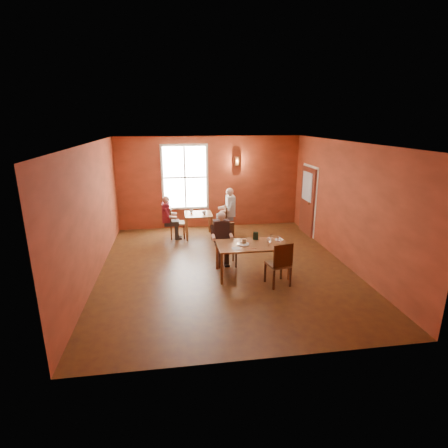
{
  "coord_description": "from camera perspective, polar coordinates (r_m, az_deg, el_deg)",
  "views": [
    {
      "loc": [
        -1.19,
        -7.87,
        3.49
      ],
      "look_at": [
        0.0,
        0.2,
        1.05
      ],
      "focal_mm": 28.0,
      "sensor_mm": 36.0,
      "label": 1
    }
  ],
  "objects": [
    {
      "name": "ceiling",
      "position": [
        7.97,
        0.22,
        13.14
      ],
      "size": [
        6.0,
        7.0,
        0.04
      ],
      "primitive_type": "cube",
      "color": "white",
      "rests_on": "wall_back"
    },
    {
      "name": "chair_empty",
      "position": [
        7.71,
        8.83,
        -6.33
      ],
      "size": [
        0.53,
        0.53,
        1.0
      ],
      "primitive_type": null,
      "rotation": [
        0.0,
        0.0,
        0.21
      ],
      "color": "#4C2E15",
      "rests_on": "ground"
    },
    {
      "name": "wall_right",
      "position": [
        9.13,
        19.19,
        3.14
      ],
      "size": [
        0.04,
        7.0,
        3.0
      ],
      "primitive_type": "cube",
      "color": "brown",
      "rests_on": "ground"
    },
    {
      "name": "diner_maroon",
      "position": [
        10.7,
        -7.83,
        1.09
      ],
      "size": [
        0.52,
        0.52,
        1.29
      ],
      "primitive_type": null,
      "rotation": [
        0.0,
        0.0,
        -1.57
      ],
      "color": "maroon",
      "rests_on": "ground"
    },
    {
      "name": "menu_stand",
      "position": [
        8.3,
        5.19,
        -1.94
      ],
      "size": [
        0.13,
        0.09,
        0.2
      ],
      "primitive_type": "cube",
      "rotation": [
        0.0,
        0.0,
        -0.31
      ],
      "color": "black",
      "rests_on": "main_table"
    },
    {
      "name": "main_table",
      "position": [
        8.18,
        4.57,
        -5.76
      ],
      "size": [
        1.61,
        0.9,
        0.75
      ],
      "primitive_type": null,
      "color": "brown",
      "rests_on": "ground"
    },
    {
      "name": "window",
      "position": [
        11.46,
        -6.4,
        7.57
      ],
      "size": [
        1.36,
        0.1,
        1.96
      ],
      "primitive_type": "cube",
      "color": "white",
      "rests_on": "wall_back"
    },
    {
      "name": "side_plate",
      "position": [
        8.38,
        8.95,
        -2.55
      ],
      "size": [
        0.23,
        0.23,
        0.01
      ],
      "primitive_type": "cylinder",
      "rotation": [
        0.0,
        0.0,
        -0.29
      ],
      "color": "white",
      "rests_on": "main_table"
    },
    {
      "name": "napkin",
      "position": [
        7.74,
        2.01,
        -4.02
      ],
      "size": [
        0.18,
        0.18,
        0.01
      ],
      "primitive_type": "cube",
      "rotation": [
        0.0,
        0.0,
        -0.01
      ],
      "color": "white",
      "rests_on": "main_table"
    },
    {
      "name": "diner_white",
      "position": [
        10.78,
        -0.6,
        1.75
      ],
      "size": [
        0.57,
        0.57,
        1.43
      ],
      "primitive_type": null,
      "rotation": [
        0.0,
        0.0,
        1.57
      ],
      "color": "white",
      "rests_on": "ground"
    },
    {
      "name": "diner_main",
      "position": [
        8.57,
        0.42,
        -2.82
      ],
      "size": [
        0.51,
        0.51,
        1.27
      ],
      "primitive_type": null,
      "rotation": [
        0.0,
        0.0,
        3.14
      ],
      "color": "black",
      "rests_on": "ground"
    },
    {
      "name": "cup_a",
      "position": [
        10.63,
        -3.25,
        1.88
      ],
      "size": [
        0.15,
        0.15,
        0.1
      ],
      "primitive_type": "imported",
      "rotation": [
        0.0,
        0.0,
        -0.22
      ],
      "color": "silver",
      "rests_on": "second_table"
    },
    {
      "name": "wall_sconce",
      "position": [
        11.53,
        2.13,
        10.23
      ],
      "size": [
        0.16,
        0.16,
        0.28
      ],
      "primitive_type": "cylinder",
      "color": "brown",
      "rests_on": "wall_back"
    },
    {
      "name": "wall_left",
      "position": [
        8.31,
        -20.71,
        1.71
      ],
      "size": [
        0.04,
        7.0,
        3.0
      ],
      "primitive_type": "cube",
      "color": "brown",
      "rests_on": "ground"
    },
    {
      "name": "sunglasses",
      "position": [
        7.94,
        8.77,
        -3.65
      ],
      "size": [
        0.12,
        0.11,
        0.02
      ],
      "primitive_type": "cube",
      "rotation": [
        0.0,
        0.0,
        0.64
      ],
      "color": "black",
      "rests_on": "main_table"
    },
    {
      "name": "chair_diner_main",
      "position": [
        8.63,
        0.39,
        -3.49
      ],
      "size": [
        0.46,
        0.46,
        1.03
      ],
      "primitive_type": null,
      "rotation": [
        0.0,
        0.0,
        3.14
      ],
      "color": "brown",
      "rests_on": "ground"
    },
    {
      "name": "knife",
      "position": [
        7.76,
        4.56,
        -4.01
      ],
      "size": [
        0.2,
        0.07,
        0.0
      ],
      "primitive_type": "cube",
      "rotation": [
        0.0,
        0.0,
        -0.25
      ],
      "color": "silver",
      "rests_on": "main_table"
    },
    {
      "name": "chair_diner_white",
      "position": [
        10.84,
        -0.75,
        0.48
      ],
      "size": [
        0.42,
        0.42,
        0.94
      ],
      "primitive_type": null,
      "rotation": [
        0.0,
        0.0,
        1.57
      ],
      "color": "brown",
      "rests_on": "ground"
    },
    {
      "name": "wall_front",
      "position": [
        4.94,
        6.33,
        -7.18
      ],
      "size": [
        6.0,
        0.04,
        3.0
      ],
      "primitive_type": "cube",
      "color": "brown",
      "rests_on": "ground"
    },
    {
      "name": "wall_back",
      "position": [
        11.6,
        -2.4,
        6.77
      ],
      "size": [
        6.0,
        0.04,
        3.0
      ],
      "primitive_type": "cube",
      "color": "brown",
      "rests_on": "ground"
    },
    {
      "name": "cup_b",
      "position": [
        10.82,
        -5.36,
        2.09
      ],
      "size": [
        0.12,
        0.12,
        0.1
      ],
      "primitive_type": "imported",
      "rotation": [
        0.0,
        0.0,
        0.08
      ],
      "color": "white",
      "rests_on": "second_table"
    },
    {
      "name": "second_table",
      "position": [
        10.81,
        -4.16,
        -0.19
      ],
      "size": [
        0.83,
        0.83,
        0.73
      ],
      "primitive_type": null,
      "color": "brown",
      "rests_on": "ground"
    },
    {
      "name": "plate_food",
      "position": [
        8.0,
        3.13,
        -3.23
      ],
      "size": [
        0.3,
        0.3,
        0.04
      ],
      "primitive_type": "cylinder",
      "rotation": [
        0.0,
        0.0,
        0.04
      ],
      "color": "white",
      "rests_on": "main_table"
    },
    {
      "name": "door",
      "position": [
        11.24,
        13.41,
        3.67
      ],
      "size": [
        0.12,
        1.04,
        2.1
      ],
      "primitive_type": "cube",
      "color": "maroon",
      "rests_on": "ground"
    },
    {
      "name": "goblet_a",
      "position": [
        8.19,
        7.7,
        -2.32
      ],
      "size": [
        0.08,
        0.08,
        0.19
      ],
      "primitive_type": null,
      "rotation": [
        0.0,
        0.0,
        -0.01
      ],
      "color": "white",
      "rests_on": "main_table"
    },
    {
      "name": "sandwich",
      "position": [
        8.02,
        3.31,
        -2.89
      ],
      "size": [
        0.09,
        0.09,
        0.11
      ],
      "primitive_type": "cube",
      "rotation": [
        0.0,
        0.0,
        -0.06
      ],
      "color": "tan",
      "rests_on": "main_table"
    },
    {
      "name": "ground",
      "position": [
        8.69,
        0.19,
        -7.03
      ],
      "size": [
        6.0,
        7.0,
        0.01
      ],
      "primitive_type": "cube",
      "color": "brown",
      "rests_on": "ground"
    },
    {
      "name": "chair_diner_maroon",
      "position": [
        10.75,
        -7.63,
        0.28
      ],
      "size": [
        0.43,
        0.43,
        0.97
      ],
      "primitive_type": null,
      "rotation": [
        0.0,
        0.0,
        -1.57
      ],
      "color": "#542E18",
      "rests_on": "ground"
    },
    {
      "name": "goblet_b",
      "position": [
        8.02,
        8.98,
        -2.73
      ],
      "size": [
        0.1,
        0.1,
        0.2
      ],
      "primitive_type": null,
      "rotation": [
        0.0,
        0.0,
        0.21
      ],
      "color": "white",
      "rests_on": "main_table"
    },
    {
      "name": "goblet_c",
      "position": [
        7.94,
        7.3,
        -2.86
      ],
      "size": [
        0.08,
        0.08,
        0.2
      ],
      "primitive_type": null,
      "rotation": [
        0.0,
        0.0,
        0.01
      ],
      "color": "white",
      "rests_on": "main_table"
    }
  ]
}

